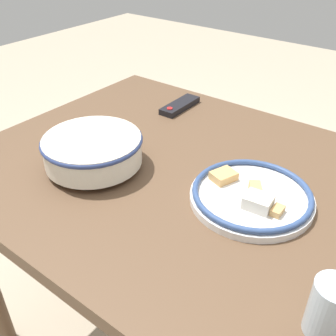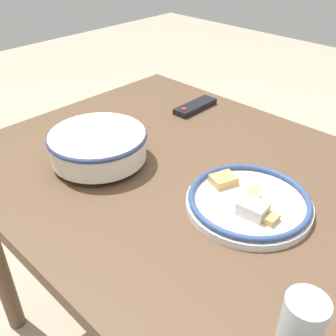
{
  "view_description": "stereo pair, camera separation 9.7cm",
  "coord_description": "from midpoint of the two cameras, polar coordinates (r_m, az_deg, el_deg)",
  "views": [
    {
      "loc": [
        0.4,
        -0.72,
        1.35
      ],
      "look_at": [
        -0.09,
        -0.07,
        0.81
      ],
      "focal_mm": 42.0,
      "sensor_mm": 36.0,
      "label": 1
    },
    {
      "loc": [
        0.48,
        -0.66,
        1.35
      ],
      "look_at": [
        -0.09,
        -0.07,
        0.81
      ],
      "focal_mm": 42.0,
      "sensor_mm": 36.0,
      "label": 2
    }
  ],
  "objects": [
    {
      "name": "food_plate",
      "position": [
        0.94,
        14.56,
        -4.84
      ],
      "size": [
        0.29,
        0.29,
        0.05
      ],
      "color": "white",
      "rests_on": "dining_table"
    },
    {
      "name": "dining_table",
      "position": [
        1.05,
        9.09,
        -6.37
      ],
      "size": [
        1.35,
        0.92,
        0.77
      ],
      "color": "brown",
      "rests_on": "ground_plane"
    },
    {
      "name": "drinking_glass",
      "position": [
        0.69,
        22.99,
        -20.38
      ],
      "size": [
        0.07,
        0.07,
        0.11
      ],
      "color": "silver",
      "rests_on": "dining_table"
    },
    {
      "name": "tv_remote",
      "position": [
        1.38,
        6.01,
        8.82
      ],
      "size": [
        0.06,
        0.17,
        0.02
      ],
      "rotation": [
        0.0,
        0.0,
        3.16
      ],
      "color": "black",
      "rests_on": "dining_table"
    },
    {
      "name": "noodle_bowl",
      "position": [
        1.06,
        -7.53,
        3.2
      ],
      "size": [
        0.26,
        0.26,
        0.09
      ],
      "color": "silver",
      "rests_on": "dining_table"
    }
  ]
}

